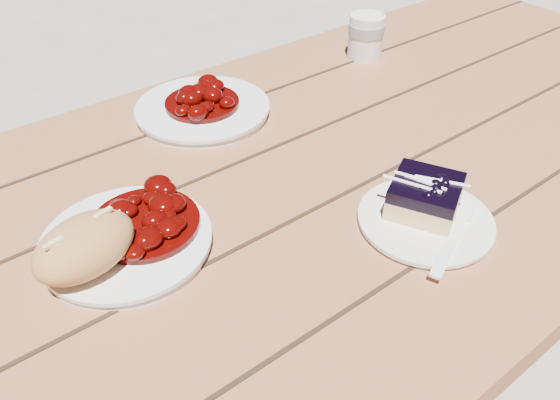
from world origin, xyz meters
TOP-DOWN VIEW (x-y plane):
  - picnic_table at (0.00, -0.00)m, footprint 2.00×1.55m
  - main_plate at (-0.23, 0.01)m, footprint 0.21×0.21m
  - goulash_stew at (-0.20, 0.01)m, footprint 0.14×0.14m
  - bread_roll at (-0.29, -0.01)m, footprint 0.14×0.11m
  - dessert_plate at (0.11, -0.19)m, footprint 0.18×0.18m
  - blueberry_cake at (0.12, -0.18)m, footprint 0.12×0.12m
  - fork_dessert at (0.09, -0.25)m, footprint 0.16×0.09m
  - coffee_cup at (0.42, 0.24)m, footprint 0.07×0.07m
  - second_plate at (0.03, 0.24)m, footprint 0.23×0.23m
  - second_stew at (0.03, 0.24)m, footprint 0.13×0.13m

SIDE VIEW (x-z plane):
  - picnic_table at x=0.00m, z-range 0.21..0.96m
  - dessert_plate at x=0.11m, z-range 0.75..0.76m
  - main_plate at x=-0.23m, z-range 0.75..0.77m
  - second_plate at x=0.03m, z-range 0.75..0.77m
  - fork_dessert at x=0.09m, z-range 0.76..0.76m
  - blueberry_cake at x=0.12m, z-range 0.76..0.81m
  - goulash_stew at x=-0.20m, z-range 0.77..0.81m
  - second_stew at x=0.03m, z-range 0.77..0.81m
  - coffee_cup at x=0.42m, z-range 0.75..0.84m
  - bread_roll at x=-0.29m, z-range 0.77..0.83m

